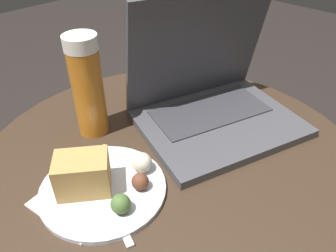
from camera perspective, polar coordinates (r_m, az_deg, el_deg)
table at (r=0.73m, az=0.66°, el=-13.79°), size 0.75×0.75×0.56m
napkin at (r=0.59m, az=-12.70°, el=-10.31°), size 0.21×0.16×0.00m
laptop at (r=0.71m, az=7.68°, el=4.85°), size 0.39×0.35×0.27m
beer_glass at (r=0.66m, az=-13.85°, el=6.67°), size 0.06×0.06×0.21m
snack_plate at (r=0.57m, az=-11.89°, el=-9.48°), size 0.22×0.22×0.08m
fork at (r=0.57m, az=-10.38°, el=-12.08°), size 0.08×0.18×0.00m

